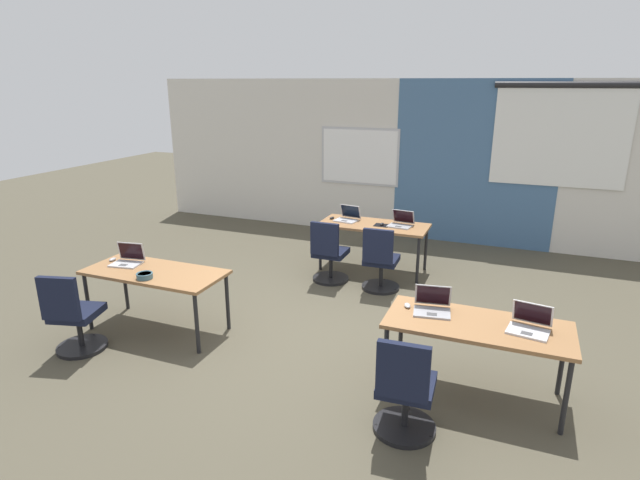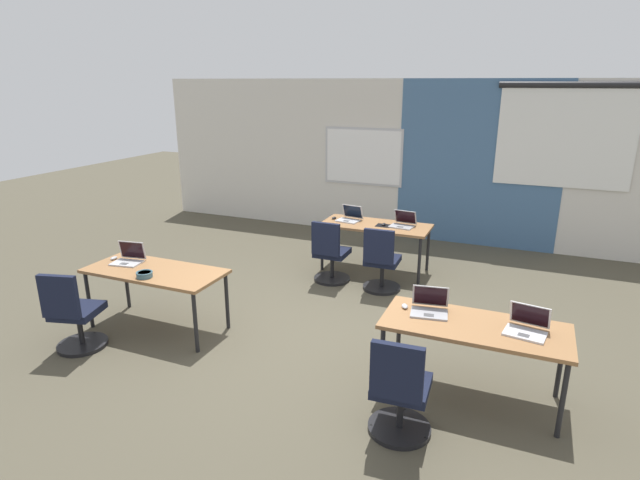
{
  "view_description": "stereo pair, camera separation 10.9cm",
  "coord_description": "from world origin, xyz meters",
  "px_view_note": "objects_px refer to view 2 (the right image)",
  "views": [
    {
      "loc": [
        1.96,
        -4.88,
        2.76
      ],
      "look_at": [
        -0.21,
        0.56,
        0.92
      ],
      "focal_mm": 28.59,
      "sensor_mm": 36.0,
      "label": 1
    },
    {
      "loc": [
        2.06,
        -4.84,
        2.76
      ],
      "look_at": [
        -0.21,
        0.56,
        0.92
      ],
      "focal_mm": 28.59,
      "sensor_mm": 36.0,
      "label": 2
    }
  ],
  "objects_px": {
    "desk_near_right": "(474,331)",
    "laptop_near_right_end": "(527,327)",
    "mouse_far_right": "(384,224)",
    "chair_near_right_inner": "(399,395)",
    "mouse_far_left": "(334,218)",
    "laptop_far_right": "(403,223)",
    "desk_near_left": "(155,275)",
    "snack_bowl": "(144,274)",
    "chair_far_left": "(330,257)",
    "mouse_near_right_inner": "(405,306)",
    "desk_far_center": "(376,228)",
    "chair_far_right": "(381,265)",
    "laptop_near_left_end": "(129,258)",
    "laptop_far_left": "(350,217)",
    "chair_near_left_end": "(74,317)",
    "laptop_near_right_inner": "(429,307)",
    "mouse_near_left_end": "(114,258)"
  },
  "relations": [
    {
      "from": "mouse_near_right_inner",
      "to": "laptop_near_right_end",
      "type": "bearing_deg",
      "value": -4.27
    },
    {
      "from": "laptop_far_left",
      "to": "laptop_near_right_end",
      "type": "height_order",
      "value": "laptop_near_right_end"
    },
    {
      "from": "mouse_far_left",
      "to": "chair_far_right",
      "type": "distance_m",
      "value": 1.32
    },
    {
      "from": "chair_far_right",
      "to": "laptop_near_left_end",
      "type": "bearing_deg",
      "value": 36.11
    },
    {
      "from": "laptop_near_right_end",
      "to": "snack_bowl",
      "type": "xyz_separation_m",
      "value": [
        -3.86,
        -0.25,
        -0.01
      ]
    },
    {
      "from": "mouse_near_right_inner",
      "to": "chair_near_right_inner",
      "type": "height_order",
      "value": "chair_near_right_inner"
    },
    {
      "from": "mouse_near_right_inner",
      "to": "mouse_far_right",
      "type": "bearing_deg",
      "value": 109.98
    },
    {
      "from": "desk_far_center",
      "to": "laptop_near_right_end",
      "type": "xyz_separation_m",
      "value": [
        2.17,
        -2.78,
        0.11
      ]
    },
    {
      "from": "chair_near_right_inner",
      "to": "laptop_near_left_end",
      "type": "bearing_deg",
      "value": -16.99
    },
    {
      "from": "desk_near_left",
      "to": "laptop_near_right_inner",
      "type": "height_order",
      "value": "laptop_near_right_inner"
    },
    {
      "from": "desk_far_center",
      "to": "chair_far_left",
      "type": "xyz_separation_m",
      "value": [
        -0.44,
        -0.71,
        -0.28
      ]
    },
    {
      "from": "laptop_near_left_end",
      "to": "chair_far_left",
      "type": "bearing_deg",
      "value": 39.85
    },
    {
      "from": "chair_far_right",
      "to": "chair_near_left_end",
      "type": "xyz_separation_m",
      "value": [
        -2.53,
        -2.81,
        0.0
      ]
    },
    {
      "from": "desk_near_left",
      "to": "mouse_near_left_end",
      "type": "xyz_separation_m",
      "value": [
        -0.68,
        0.09,
        0.08
      ]
    },
    {
      "from": "desk_near_right",
      "to": "chair_near_right_inner",
      "type": "distance_m",
      "value": 0.95
    },
    {
      "from": "chair_far_left",
      "to": "laptop_near_right_inner",
      "type": "bearing_deg",
      "value": 131.44
    },
    {
      "from": "desk_far_center",
      "to": "laptop_near_right_inner",
      "type": "xyz_separation_m",
      "value": [
        1.33,
        -2.7,
        0.11
      ]
    },
    {
      "from": "mouse_far_left",
      "to": "desk_near_left",
      "type": "bearing_deg",
      "value": -110.53
    },
    {
      "from": "laptop_near_left_end",
      "to": "mouse_far_right",
      "type": "bearing_deg",
      "value": 40.06
    },
    {
      "from": "desk_near_left",
      "to": "snack_bowl",
      "type": "distance_m",
      "value": 0.25
    },
    {
      "from": "desk_far_center",
      "to": "laptop_near_right_end",
      "type": "height_order",
      "value": "laptop_near_right_end"
    },
    {
      "from": "desk_near_left",
      "to": "mouse_far_right",
      "type": "relative_size",
      "value": 15.35
    },
    {
      "from": "mouse_far_left",
      "to": "laptop_far_right",
      "type": "distance_m",
      "value": 1.08
    },
    {
      "from": "desk_near_left",
      "to": "chair_far_left",
      "type": "relative_size",
      "value": 1.74
    },
    {
      "from": "mouse_near_left_end",
      "to": "laptop_near_right_inner",
      "type": "xyz_separation_m",
      "value": [
        3.76,
        0.01,
        0.03
      ]
    },
    {
      "from": "laptop_near_right_end",
      "to": "desk_near_right",
      "type": "bearing_deg",
      "value": -167.35
    },
    {
      "from": "laptop_near_right_end",
      "to": "chair_near_left_end",
      "type": "relative_size",
      "value": 0.41
    },
    {
      "from": "chair_far_left",
      "to": "mouse_near_right_inner",
      "type": "bearing_deg",
      "value": 127.6
    },
    {
      "from": "mouse_far_right",
      "to": "chair_near_right_inner",
      "type": "distance_m",
      "value": 3.76
    },
    {
      "from": "laptop_far_left",
      "to": "laptop_near_right_end",
      "type": "relative_size",
      "value": 0.99
    },
    {
      "from": "laptop_far_right",
      "to": "mouse_near_right_inner",
      "type": "bearing_deg",
      "value": -69.09
    },
    {
      "from": "mouse_far_left",
      "to": "snack_bowl",
      "type": "distance_m",
      "value": 3.23
    },
    {
      "from": "laptop_far_left",
      "to": "chair_near_left_end",
      "type": "xyz_separation_m",
      "value": [
        -1.78,
        -3.61,
        -0.39
      ]
    },
    {
      "from": "desk_far_center",
      "to": "laptop_near_right_inner",
      "type": "distance_m",
      "value": 3.02
    },
    {
      "from": "laptop_near_right_end",
      "to": "laptop_far_right",
      "type": "relative_size",
      "value": 1.03
    },
    {
      "from": "mouse_far_left",
      "to": "chair_far_right",
      "type": "relative_size",
      "value": 0.12
    },
    {
      "from": "mouse_far_left",
      "to": "laptop_near_left_end",
      "type": "xyz_separation_m",
      "value": [
        -1.5,
        -2.77,
        0.03
      ]
    },
    {
      "from": "mouse_far_left",
      "to": "chair_far_left",
      "type": "relative_size",
      "value": 0.12
    },
    {
      "from": "desk_near_right",
      "to": "laptop_far_left",
      "type": "bearing_deg",
      "value": 127.42
    },
    {
      "from": "chair_far_left",
      "to": "laptop_near_right_end",
      "type": "xyz_separation_m",
      "value": [
        2.61,
        -2.07,
        0.39
      ]
    },
    {
      "from": "mouse_near_right_inner",
      "to": "chair_near_right_inner",
      "type": "xyz_separation_m",
      "value": [
        0.19,
        -0.89,
        -0.36
      ]
    },
    {
      "from": "laptop_near_right_inner",
      "to": "mouse_near_right_inner",
      "type": "bearing_deg",
      "value": 169.56
    },
    {
      "from": "chair_far_left",
      "to": "laptop_far_right",
      "type": "relative_size",
      "value": 2.53
    },
    {
      "from": "desk_far_center",
      "to": "laptop_far_left",
      "type": "relative_size",
      "value": 4.3
    },
    {
      "from": "laptop_far_left",
      "to": "mouse_near_right_inner",
      "type": "bearing_deg",
      "value": -52.32
    },
    {
      "from": "laptop_far_left",
      "to": "laptop_far_right",
      "type": "xyz_separation_m",
      "value": [
        0.83,
        -0.01,
        -0.0
      ]
    },
    {
      "from": "mouse_far_left",
      "to": "laptop_far_right",
      "type": "bearing_deg",
      "value": 0.08
    },
    {
      "from": "chair_far_right",
      "to": "chair_near_left_end",
      "type": "height_order",
      "value": "same"
    },
    {
      "from": "desk_near_right",
      "to": "laptop_near_right_end",
      "type": "distance_m",
      "value": 0.43
    },
    {
      "from": "desk_far_center",
      "to": "chair_far_left",
      "type": "distance_m",
      "value": 0.88
    }
  ]
}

